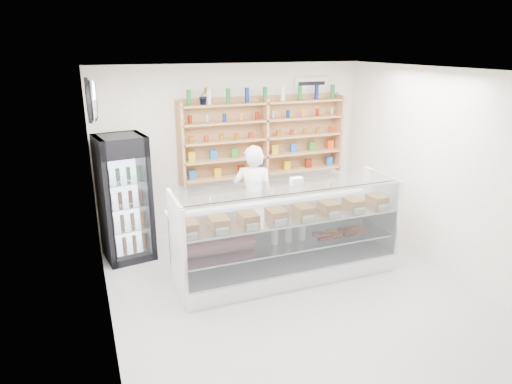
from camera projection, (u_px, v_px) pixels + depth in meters
name	position (u px, v px, depth m)	size (l,w,h in m)	color
room	(301.00, 194.00, 5.38)	(5.00, 5.00, 5.00)	#9E9DA2
display_counter	(286.00, 251.00, 6.30)	(3.05, 0.91, 1.33)	white
shop_worker	(253.00, 199.00, 6.93)	(0.61, 0.40, 1.68)	white
drinks_cooler	(125.00, 198.00, 6.66)	(0.76, 0.75, 1.87)	black
wall_shelving	(265.00, 138.00, 7.56)	(2.84, 0.28, 1.33)	tan
potted_plant	(204.00, 96.00, 6.98)	(0.15, 0.12, 0.27)	#1E6626
security_mirror	(93.00, 101.00, 5.36)	(0.15, 0.50, 0.50)	silver
wall_sign	(311.00, 83.00, 7.73)	(0.62, 0.03, 0.20)	white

